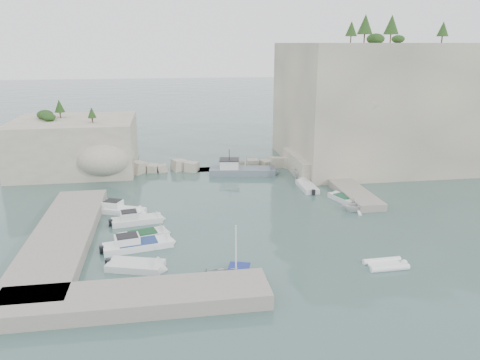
{
  "coord_description": "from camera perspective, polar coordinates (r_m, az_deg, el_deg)",
  "views": [
    {
      "loc": [
        -7.51,
        -41.06,
        17.03
      ],
      "look_at": [
        0.0,
        6.0,
        3.0
      ],
      "focal_mm": 35.0,
      "sensor_mm": 36.0,
      "label": 1
    }
  ],
  "objects": [
    {
      "name": "ground",
      "position": [
        45.08,
        1.21,
        -5.79
      ],
      "size": [
        400.0,
        400.0,
        0.0
      ],
      "primitive_type": "plane",
      "color": "#3F5F59",
      "rests_on": "ground"
    },
    {
      "name": "cliff_east",
      "position": [
        71.46,
        16.48,
        8.89
      ],
      "size": [
        26.0,
        22.0,
        17.0
      ],
      "primitive_type": "cube",
      "color": "beige",
      "rests_on": "ground"
    },
    {
      "name": "cliff_terrace",
      "position": [
        64.48,
        9.78,
        2.0
      ],
      "size": [
        8.0,
        10.0,
        2.5
      ],
      "primitive_type": "cube",
      "color": "beige",
      "rests_on": "ground"
    },
    {
      "name": "outcrop_west",
      "position": [
        68.58,
        -19.42,
        4.09
      ],
      "size": [
        16.0,
        14.0,
        7.0
      ],
      "primitive_type": "cube",
      "color": "beige",
      "rests_on": "ground"
    },
    {
      "name": "quay_west",
      "position": [
        44.35,
        -20.86,
        -6.55
      ],
      "size": [
        5.0,
        24.0,
        1.1
      ],
      "primitive_type": "cube",
      "color": "#9E9689",
      "rests_on": "ground"
    },
    {
      "name": "quay_south",
      "position": [
        33.07,
        -12.53,
        -13.92
      ],
      "size": [
        18.0,
        4.0,
        1.1
      ],
      "primitive_type": "cube",
      "color": "#9E9689",
      "rests_on": "ground"
    },
    {
      "name": "ledge_east",
      "position": [
        57.66,
        12.73,
        -0.77
      ],
      "size": [
        3.0,
        16.0,
        0.8
      ],
      "primitive_type": "cube",
      "color": "#9E9689",
      "rests_on": "ground"
    },
    {
      "name": "breakwater",
      "position": [
        65.46,
        -3.07,
        1.94
      ],
      "size": [
        28.0,
        3.0,
        1.4
      ],
      "primitive_type": "cube",
      "color": "beige",
      "rests_on": "ground"
    },
    {
      "name": "motorboat_a",
      "position": [
        50.37,
        -14.39,
        -3.89
      ],
      "size": [
        5.99,
        3.89,
        1.4
      ],
      "primitive_type": null,
      "rotation": [
        0.0,
        0.0,
        -0.41
      ],
      "color": "white",
      "rests_on": "ground"
    },
    {
      "name": "motorboat_b",
      "position": [
        47.25,
        -12.43,
        -5.13
      ],
      "size": [
        5.5,
        2.58,
        1.4
      ],
      "primitive_type": null,
      "rotation": [
        0.0,
        0.0,
        0.17
      ],
      "color": "silver",
      "rests_on": "ground"
    },
    {
      "name": "motorboat_c",
      "position": [
        43.58,
        -11.75,
        -6.96
      ],
      "size": [
        5.13,
        3.01,
        0.7
      ],
      "primitive_type": null,
      "rotation": [
        0.0,
        0.0,
        0.28
      ],
      "color": "silver",
      "rests_on": "ground"
    },
    {
      "name": "motorboat_d",
      "position": [
        41.7,
        -12.3,
        -8.1
      ],
      "size": [
        6.66,
        3.14,
        1.4
      ],
      "primitive_type": null,
      "rotation": [
        0.0,
        0.0,
        0.2
      ],
      "color": "white",
      "rests_on": "ground"
    },
    {
      "name": "motorboat_e",
      "position": [
        38.16,
        -12.58,
        -10.52
      ],
      "size": [
        5.15,
        3.29,
        0.7
      ],
      "primitive_type": null,
      "rotation": [
        0.0,
        0.0,
        -0.3
      ],
      "color": "silver",
      "rests_on": "ground"
    },
    {
      "name": "rowboat",
      "position": [
        35.46,
        -0.49,
        -12.3
      ],
      "size": [
        5.62,
        4.73,
        1.0
      ],
      "primitive_type": "imported",
      "rotation": [
        0.0,
        0.0,
        1.26
      ],
      "color": "silver",
      "rests_on": "ground"
    },
    {
      "name": "inflatable_dinghy",
      "position": [
        39.37,
        17.33,
        -10.03
      ],
      "size": [
        3.54,
        1.79,
        0.44
      ],
      "primitive_type": null,
      "rotation": [
        0.0,
        0.0,
        0.03
      ],
      "color": "white",
      "rests_on": "ground"
    },
    {
      "name": "tender_east_a",
      "position": [
        50.75,
        13.79,
        -3.7
      ],
      "size": [
        3.33,
        2.94,
        1.64
      ],
      "primitive_type": "imported",
      "rotation": [
        0.0,
        0.0,
        1.48
      ],
      "color": "white",
      "rests_on": "ground"
    },
    {
      "name": "tender_east_b",
      "position": [
        53.62,
        12.44,
        -2.52
      ],
      "size": [
        2.64,
        4.4,
        0.7
      ],
      "primitive_type": null,
      "rotation": [
        0.0,
        0.0,
        1.89
      ],
      "color": "silver",
      "rests_on": "ground"
    },
    {
      "name": "tender_east_c",
      "position": [
        57.26,
        8.18,
        -1.07
      ],
      "size": [
        1.68,
        5.16,
        0.7
      ],
      "primitive_type": null,
      "rotation": [
        0.0,
        0.0,
        1.57
      ],
      "color": "silver",
      "rests_on": "ground"
    },
    {
      "name": "tender_east_d",
      "position": [
        60.91,
        8.41,
        -0.01
      ],
      "size": [
        4.45,
        3.32,
        1.62
      ],
      "primitive_type": "imported",
      "rotation": [
        0.0,
        0.0,
        1.1
      ],
      "color": "silver",
      "rests_on": "ground"
    },
    {
      "name": "work_boat",
      "position": [
        63.0,
        0.28,
        0.72
      ],
      "size": [
        9.93,
        4.28,
        2.2
      ],
      "primitive_type": null,
      "rotation": [
        0.0,
        0.0,
        -0.15
      ],
      "color": "slate",
      "rests_on": "ground"
    },
    {
      "name": "rowboat_mast",
      "position": [
        34.29,
        -0.5,
        -8.49
      ],
      "size": [
        0.1,
        0.1,
        4.2
      ],
      "primitive_type": "cylinder",
      "color": "white",
      "rests_on": "rowboat"
    },
    {
      "name": "vegetation",
      "position": [
        70.2,
        12.64,
        16.76
      ],
      "size": [
        53.48,
        13.88,
        13.4
      ],
      "color": "#1E4219",
      "rests_on": "ground"
    }
  ]
}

